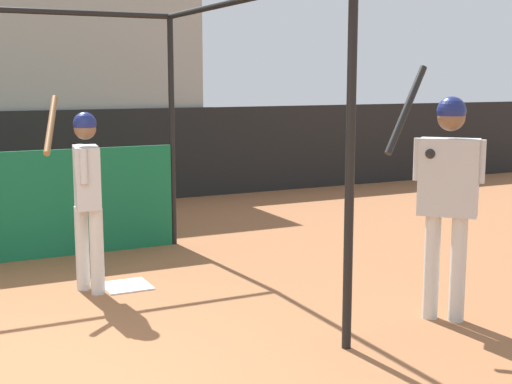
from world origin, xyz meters
name	(u,v)px	position (x,y,z in m)	size (l,w,h in m)	color
batting_cage	(2,163)	(0.57, 3.14, 1.18)	(4.14, 3.91, 2.77)	black
home_plate	(127,286)	(1.56, 2.27, 0.01)	(0.44, 0.44, 0.02)	white
player_batter	(86,185)	(1.20, 2.28, 1.03)	(0.54, 0.89, 1.86)	silver
player_waiting	(447,185)	(3.69, 0.15, 1.15)	(0.76, 0.64, 2.13)	silver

